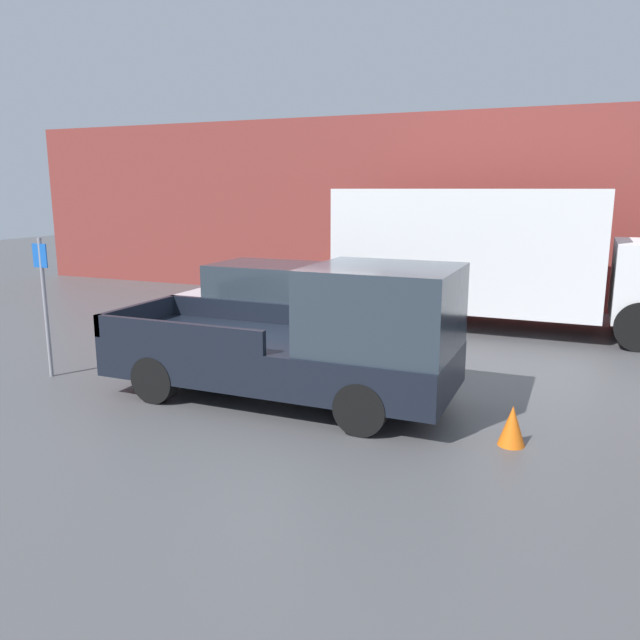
{
  "coord_description": "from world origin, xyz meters",
  "views": [
    {
      "loc": [
        4.23,
        -8.46,
        3.21
      ],
      "look_at": [
        0.3,
        0.85,
        1.07
      ],
      "focal_mm": 35.0,
      "sensor_mm": 36.0,
      "label": 1
    }
  ],
  "objects_px": {
    "pickup_truck": "(314,340)",
    "traffic_cone": "(512,426)",
    "car": "(271,308)",
    "parking_sign": "(45,300)",
    "newspaper_box": "(346,280)",
    "delivery_truck": "(493,254)"
  },
  "relations": [
    {
      "from": "parking_sign",
      "to": "pickup_truck",
      "type": "bearing_deg",
      "value": 6.19
    },
    {
      "from": "pickup_truck",
      "to": "newspaper_box",
      "type": "relative_size",
      "value": 5.28
    },
    {
      "from": "car",
      "to": "traffic_cone",
      "type": "distance_m",
      "value": 5.92
    },
    {
      "from": "pickup_truck",
      "to": "traffic_cone",
      "type": "relative_size",
      "value": 10.15
    },
    {
      "from": "pickup_truck",
      "to": "delivery_truck",
      "type": "height_order",
      "value": "delivery_truck"
    },
    {
      "from": "delivery_truck",
      "to": "newspaper_box",
      "type": "relative_size",
      "value": 7.71
    },
    {
      "from": "pickup_truck",
      "to": "delivery_truck",
      "type": "bearing_deg",
      "value": 75.39
    },
    {
      "from": "traffic_cone",
      "to": "newspaper_box",
      "type": "bearing_deg",
      "value": 121.43
    },
    {
      "from": "car",
      "to": "newspaper_box",
      "type": "bearing_deg",
      "value": 97.46
    },
    {
      "from": "car",
      "to": "newspaper_box",
      "type": "relative_size",
      "value": 4.31
    },
    {
      "from": "pickup_truck",
      "to": "newspaper_box",
      "type": "xyz_separation_m",
      "value": [
        -2.91,
        9.12,
        -0.48
      ]
    },
    {
      "from": "pickup_truck",
      "to": "newspaper_box",
      "type": "distance_m",
      "value": 9.58
    },
    {
      "from": "parking_sign",
      "to": "newspaper_box",
      "type": "height_order",
      "value": "parking_sign"
    },
    {
      "from": "car",
      "to": "newspaper_box",
      "type": "height_order",
      "value": "car"
    },
    {
      "from": "car",
      "to": "parking_sign",
      "type": "distance_m",
      "value": 4.16
    },
    {
      "from": "newspaper_box",
      "to": "traffic_cone",
      "type": "relative_size",
      "value": 1.92
    },
    {
      "from": "car",
      "to": "parking_sign",
      "type": "bearing_deg",
      "value": -131.13
    },
    {
      "from": "parking_sign",
      "to": "traffic_cone",
      "type": "relative_size",
      "value": 4.56
    },
    {
      "from": "pickup_truck",
      "to": "parking_sign",
      "type": "bearing_deg",
      "value": -173.81
    },
    {
      "from": "parking_sign",
      "to": "newspaper_box",
      "type": "xyz_separation_m",
      "value": [
        1.86,
        9.63,
        -0.85
      ]
    },
    {
      "from": "delivery_truck",
      "to": "parking_sign",
      "type": "distance_m",
      "value": 9.56
    },
    {
      "from": "delivery_truck",
      "to": "traffic_cone",
      "type": "distance_m",
      "value": 7.26
    }
  ]
}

